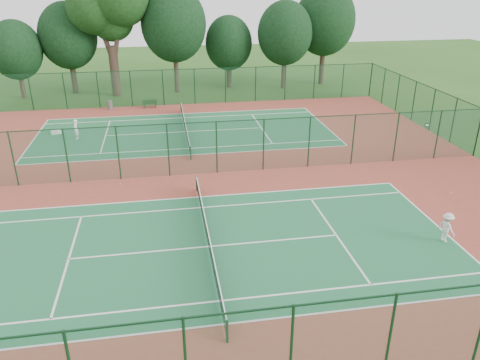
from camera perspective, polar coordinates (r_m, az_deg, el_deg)
name	(u,v)px	position (r m, az deg, el deg)	size (l,w,h in m)	color
ground	(194,174)	(30.56, -5.66, 0.73)	(120.00, 120.00, 0.00)	#2B591B
red_pad	(194,174)	(30.56, -5.66, 0.74)	(40.00, 36.00, 0.01)	brown
court_near	(208,247)	(22.56, -3.89, -8.11)	(23.77, 10.97, 0.01)	#20683E
court_far	(185,132)	(38.99, -6.68, 5.87)	(23.77, 10.97, 0.01)	#206639
fence_north	(179,87)	(47.23, -7.45, 11.19)	(40.00, 0.09, 3.50)	#194B2D
fence_south	(239,359)	(14.42, -0.08, -21.00)	(40.00, 0.09, 3.50)	#1B5136
fence_east	(478,132)	(36.91, 27.03, 5.20)	(0.09, 36.00, 3.50)	#1A5033
fence_divider	(193,149)	(29.92, -5.79, 3.83)	(40.00, 0.09, 3.50)	#184931
tennis_net_near	(208,237)	(22.29, -3.93, -6.95)	(0.10, 12.90, 0.97)	#123219
tennis_net_far	(185,126)	(38.83, -6.71, 6.61)	(0.10, 12.90, 0.97)	#14391B
player_near	(447,227)	(24.65, 23.90, -5.30)	(0.98, 0.56, 1.52)	silver
player_far	(76,129)	(38.96, -19.38, 5.86)	(0.57, 0.37, 1.55)	white
trash_bin	(110,105)	(46.94, -15.55, 8.79)	(0.48, 0.48, 0.86)	slate
bench	(150,104)	(46.71, -10.93, 9.14)	(1.34, 0.52, 0.81)	#133719
kit_bag	(56,132)	(40.96, -21.51, 5.44)	(0.78, 0.29, 0.29)	white
stray_ball_a	(224,173)	(30.49, -1.99, 0.87)	(0.07, 0.07, 0.07)	#B8DA32
stray_ball_b	(275,172)	(30.69, 4.27, 0.97)	(0.07, 0.07, 0.07)	#B9CB2F
stray_ball_c	(120,184)	(29.84, -14.40, -0.44)	(0.07, 0.07, 0.07)	yellow
big_tree	(109,6)	(51.45, -15.71, 19.79)	(8.31, 6.08, 12.76)	#38261E
evergreen_row	(182,90)	(53.73, -7.13, 10.81)	(39.00, 5.00, 12.00)	black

